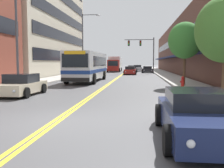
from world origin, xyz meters
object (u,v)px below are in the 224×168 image
(car_black_parked_left_near, at_px, (94,71))
(car_silver_moving_lead, at_px, (138,68))
(city_bus, at_px, (88,65))
(fire_hydrant, at_px, (183,82))
(traffic_signal_mast, at_px, (143,48))
(car_charcoal_parked_right_mid, at_px, (147,70))
(car_navy_parked_right_foreground, at_px, (199,116))
(street_lamp_left_far, at_px, (85,40))
(car_champagne_parked_left_mid, at_px, (21,85))
(car_dark_grey_moving_third, at_px, (132,69))
(street_lamp_left_near, at_px, (21,12))
(box_truck, at_px, (115,64))
(car_red_moving_second, at_px, (130,71))
(street_tree_right_mid, at_px, (185,41))

(car_black_parked_left_near, distance_m, car_silver_moving_lead, 19.22)
(city_bus, bearing_deg, car_black_parked_left_near, 97.93)
(fire_hydrant, bearing_deg, traffic_signal_mast, 95.69)
(car_charcoal_parked_right_mid, distance_m, traffic_signal_mast, 6.41)
(car_navy_parked_right_foreground, relative_size, street_lamp_left_far, 0.48)
(car_black_parked_left_near, bearing_deg, fire_hydrant, -62.32)
(car_champagne_parked_left_mid, relative_size, car_dark_grey_moving_third, 0.96)
(car_silver_moving_lead, relative_size, street_lamp_left_near, 0.49)
(car_charcoal_parked_right_mid, height_order, box_truck, box_truck)
(street_lamp_left_far, height_order, fire_hydrant, street_lamp_left_far)
(car_charcoal_parked_right_mid, bearing_deg, box_truck, 149.34)
(street_lamp_left_near, bearing_deg, traffic_signal_mast, 73.06)
(car_red_moving_second, bearing_deg, box_truck, 107.70)
(car_red_moving_second, bearing_deg, car_black_parked_left_near, -152.14)
(city_bus, relative_size, street_lamp_left_near, 1.21)
(car_champagne_parked_left_mid, bearing_deg, box_truck, 87.08)
(car_champagne_parked_left_mid, xyz_separation_m, car_silver_moving_lead, (6.74, 41.90, 0.06))
(street_lamp_left_near, bearing_deg, car_red_moving_second, 76.11)
(street_tree_right_mid, bearing_deg, box_truck, 105.48)
(city_bus, bearing_deg, car_red_moving_second, 75.95)
(city_bus, xyz_separation_m, traffic_signal_mast, (6.02, 17.78, 2.72))
(street_lamp_left_near, bearing_deg, city_bus, 76.35)
(box_truck, height_order, street_lamp_left_near, street_lamp_left_near)
(car_black_parked_left_near, xyz_separation_m, street_tree_right_mid, (10.70, -17.32, 3.14))
(car_black_parked_left_near, xyz_separation_m, car_dark_grey_moving_third, (5.64, 11.86, 0.04))
(city_bus, relative_size, car_dark_grey_moving_third, 2.50)
(car_charcoal_parked_right_mid, xyz_separation_m, car_red_moving_second, (-3.06, -7.49, 0.03))
(street_tree_right_mid, bearing_deg, city_bus, 151.29)
(fire_hydrant, bearing_deg, street_lamp_left_far, 123.24)
(car_champagne_parked_left_mid, bearing_deg, car_charcoal_parked_right_mid, 75.82)
(car_dark_grey_moving_third, bearing_deg, street_tree_right_mid, -80.16)
(car_dark_grey_moving_third, height_order, street_lamp_left_far, street_lamp_left_far)
(car_dark_grey_moving_third, relative_size, street_lamp_left_near, 0.49)
(car_black_parked_left_near, distance_m, car_navy_parked_right_foreground, 32.75)
(car_charcoal_parked_right_mid, height_order, car_silver_moving_lead, car_silver_moving_lead)
(car_champagne_parked_left_mid, relative_size, car_silver_moving_lead, 0.94)
(fire_hydrant, bearing_deg, street_lamp_left_near, -165.68)
(city_bus, height_order, traffic_signal_mast, traffic_signal_mast)
(car_champagne_parked_left_mid, distance_m, car_dark_grey_moving_third, 36.20)
(car_charcoal_parked_right_mid, relative_size, car_red_moving_second, 0.89)
(car_charcoal_parked_right_mid, distance_m, car_dark_grey_moving_third, 3.32)
(car_navy_parked_right_foreground, bearing_deg, traffic_signal_mast, 91.31)
(fire_hydrant, bearing_deg, car_charcoal_parked_right_mid, 93.06)
(car_charcoal_parked_right_mid, xyz_separation_m, car_silver_moving_lead, (-1.93, 7.58, 0.08))
(car_charcoal_parked_right_mid, height_order, fire_hydrant, car_charcoal_parked_right_mid)
(car_silver_moving_lead, bearing_deg, car_black_parked_left_near, -110.40)
(car_black_parked_left_near, relative_size, car_navy_parked_right_foreground, 1.15)
(city_bus, bearing_deg, street_lamp_left_far, 104.12)
(street_lamp_left_far, distance_m, fire_hydrant, 20.43)
(city_bus, xyz_separation_m, car_black_parked_left_near, (-1.73, 12.41, -1.09))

